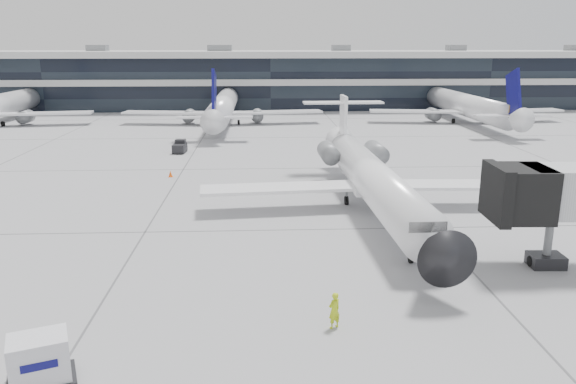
{
  "coord_description": "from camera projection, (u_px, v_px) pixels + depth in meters",
  "views": [
    {
      "loc": [
        -1.92,
        -37.05,
        12.53
      ],
      "look_at": [
        -0.1,
        0.52,
        2.6
      ],
      "focal_mm": 35.0,
      "sensor_mm": 36.0,
      "label": 1
    }
  ],
  "objects": [
    {
      "name": "traffic_cone",
      "position": [
        170.0,
        174.0,
        54.62
      ],
      "size": [
        0.56,
        0.56,
        0.63
      ],
      "rotation": [
        0.0,
        0.0,
        -0.41
      ],
      "color": "#FF570D",
      "rests_on": "ground"
    },
    {
      "name": "ground",
      "position": [
        290.0,
        230.0,
        39.07
      ],
      "size": [
        220.0,
        220.0,
        0.0
      ],
      "primitive_type": "plane",
      "color": "#98989A",
      "rests_on": "ground"
    },
    {
      "name": "bg_jet_right",
      "position": [
        464.0,
        122.0,
        93.68
      ],
      "size": [
        32.0,
        40.0,
        9.6
      ],
      "primitive_type": null,
      "color": "white",
      "rests_on": "ground"
    },
    {
      "name": "terminal",
      "position": [
        270.0,
        81.0,
        116.99
      ],
      "size": [
        170.0,
        22.0,
        10.0
      ],
      "primitive_type": "cube",
      "color": "black",
      "rests_on": "ground"
    },
    {
      "name": "cargo_uld",
      "position": [
        40.0,
        362.0,
        21.01
      ],
      "size": [
        2.91,
        2.55,
        1.98
      ],
      "rotation": [
        0.0,
        0.0,
        0.37
      ],
      "color": "black",
      "rests_on": "ground"
    },
    {
      "name": "ramp_worker",
      "position": [
        334.0,
        310.0,
        25.38
      ],
      "size": [
        0.76,
        0.69,
        1.73
      ],
      "primitive_type": "imported",
      "rotation": [
        0.0,
        0.0,
        3.71
      ],
      "color": "#BAD616",
      "rests_on": "ground"
    },
    {
      "name": "bg_jet_center",
      "position": [
        224.0,
        123.0,
        91.82
      ],
      "size": [
        32.0,
        40.0,
        9.6
      ],
      "primitive_type": null,
      "color": "white",
      "rests_on": "ground"
    },
    {
      "name": "regional_jet",
      "position": [
        371.0,
        176.0,
        43.5
      ],
      "size": [
        26.54,
        33.02,
        7.64
      ],
      "rotation": [
        0.0,
        0.0,
        0.02
      ],
      "color": "white",
      "rests_on": "ground"
    },
    {
      "name": "far_tug",
      "position": [
        180.0,
        147.0,
        66.78
      ],
      "size": [
        1.57,
        2.46,
        1.5
      ],
      "rotation": [
        0.0,
        0.0,
        -0.08
      ],
      "color": "black",
      "rests_on": "ground"
    }
  ]
}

